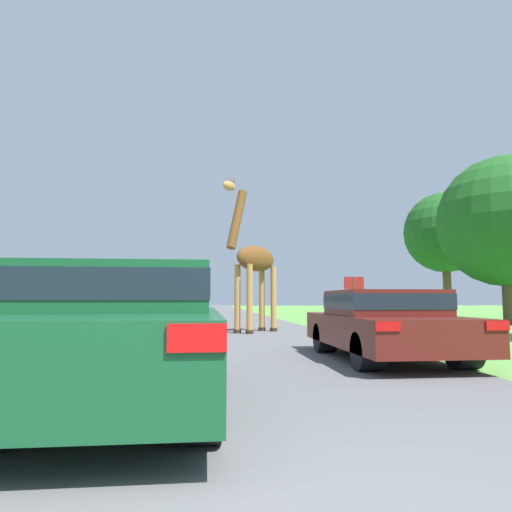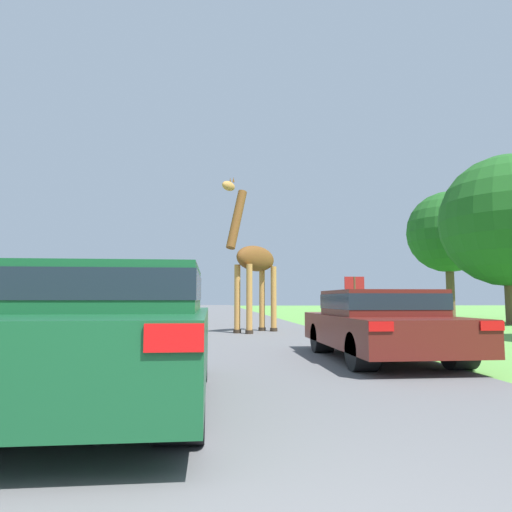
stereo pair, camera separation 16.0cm
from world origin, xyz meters
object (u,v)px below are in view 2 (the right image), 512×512
object	(u,v)px
tree_right_cluster	(508,221)
giraffe_near_road	(253,263)
sign_post	(355,293)
car_queue_left	(381,322)
car_lead_maroon	(114,330)
car_queue_right	(177,308)
tree_centre_back	(448,232)
car_far_ahead	(171,305)

from	to	relation	value
tree_right_cluster	giraffe_near_road	bearing A→B (deg)	-162.68
sign_post	car_queue_left	bearing A→B (deg)	-104.53
car_lead_maroon	sign_post	size ratio (longest dim) A/B	2.34
car_queue_left	sign_post	distance (m)	7.72
sign_post	giraffe_near_road	bearing A→B (deg)	-172.72
giraffe_near_road	car_queue_right	distance (m)	6.32
car_queue_left	tree_right_cluster	world-z (taller)	tree_right_cluster
tree_centre_back	sign_post	world-z (taller)	tree_centre_back
car_queue_right	sign_post	size ratio (longest dim) A/B	2.23
car_queue_right	car_queue_left	world-z (taller)	car_queue_right
car_queue_right	car_far_ahead	xyz separation A→B (m)	(-1.22, 11.45, 0.02)
car_queue_right	giraffe_near_road	bearing A→B (deg)	-61.90
tree_centre_back	car_far_ahead	bearing A→B (deg)	163.88
car_far_ahead	sign_post	xyz separation A→B (m)	(7.68, -16.39, 0.58)
giraffe_near_road	car_lead_maroon	distance (m)	10.53
giraffe_near_road	car_queue_left	bearing A→B (deg)	144.68
giraffe_near_road	car_far_ahead	bearing A→B (deg)	-34.94
giraffe_near_road	car_far_ahead	size ratio (longest dim) A/B	1.11
car_lead_maroon	tree_centre_back	world-z (taller)	tree_centre_back
car_lead_maroon	car_queue_left	bearing A→B (deg)	37.97
car_lead_maroon	car_far_ahead	world-z (taller)	car_lead_maroon
tree_right_cluster	sign_post	distance (m)	9.22
giraffe_near_road	tree_centre_back	world-z (taller)	tree_centre_back
car_lead_maroon	tree_right_cluster	xyz separation A→B (m)	(14.01, 13.77, 3.77)
car_far_ahead	giraffe_near_road	bearing A→B (deg)	-76.32
tree_centre_back	giraffe_near_road	bearing A→B (deg)	-138.44
car_queue_left	car_queue_right	bearing A→B (deg)	110.10
car_lead_maroon	car_queue_left	size ratio (longest dim) A/B	1.05
giraffe_near_road	car_queue_right	world-z (taller)	giraffe_near_road
car_lead_maroon	car_queue_left	world-z (taller)	car_lead_maroon
giraffe_near_road	tree_right_cluster	xyz separation A→B (m)	(11.62, 3.62, 2.24)
car_far_ahead	sign_post	bearing A→B (deg)	-64.89
car_queue_right	car_queue_left	distance (m)	13.19
car_queue_right	sign_post	bearing A→B (deg)	-37.38
car_queue_right	tree_centre_back	world-z (taller)	tree_centre_back
car_lead_maroon	tree_centre_back	xyz separation A→B (m)	(15.71, 21.95, 4.50)
giraffe_near_road	sign_post	xyz separation A→B (m)	(3.58, 0.46, -0.99)
car_queue_left	tree_centre_back	distance (m)	22.60
tree_centre_back	tree_right_cluster	size ratio (longest dim) A/B	1.05
car_queue_left	tree_right_cluster	bearing A→B (deg)	46.79
car_queue_right	car_queue_left	bearing A→B (deg)	-69.90
car_lead_maroon	car_queue_right	bearing A→B (deg)	91.81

